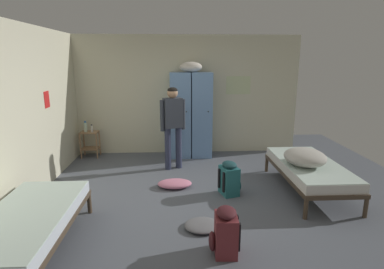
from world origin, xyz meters
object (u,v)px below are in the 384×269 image
(bed_right, at_px, (309,169))
(backpack_teal, at_px, (230,179))
(bedding_heap, at_px, (305,157))
(clothes_pile_pink, at_px, (175,184))
(water_bottle, at_px, (85,127))
(clothes_pile_grey, at_px, (203,225))
(bed_left_front, at_px, (26,222))
(backpack_maroon, at_px, (225,232))
(shelf_unit, at_px, (90,142))
(person_traveler, at_px, (173,121))
(lotion_bottle, at_px, (92,129))
(locker_bank, at_px, (191,113))

(bed_right, relative_size, backpack_teal, 3.45)
(bedding_heap, bearing_deg, clothes_pile_pink, 170.26)
(water_bottle, bearing_deg, clothes_pile_grey, -53.78)
(bed_right, height_order, bed_left_front, same)
(clothes_pile_grey, bearing_deg, backpack_maroon, -69.32)
(shelf_unit, bearing_deg, bed_right, -26.76)
(shelf_unit, height_order, person_traveler, person_traveler)
(bed_right, distance_m, clothes_pile_pink, 2.23)
(bedding_heap, bearing_deg, lotion_bottle, 151.31)
(clothes_pile_grey, bearing_deg, bedding_heap, 29.90)
(clothes_pile_pink, bearing_deg, bedding_heap, -9.74)
(bed_left_front, distance_m, lotion_bottle, 3.53)
(water_bottle, bearing_deg, bedding_heap, -28.45)
(bedding_heap, bearing_deg, bed_right, 37.84)
(backpack_maroon, height_order, clothes_pile_grey, backpack_maroon)
(shelf_unit, distance_m, lotion_bottle, 0.31)
(bed_left_front, distance_m, clothes_pile_pink, 2.41)
(locker_bank, distance_m, backpack_maroon, 3.71)
(bedding_heap, distance_m, backpack_teal, 1.24)
(bed_right, xyz_separation_m, lotion_bottle, (-4.00, 2.01, 0.27))
(bed_left_front, bearing_deg, bed_right, 21.53)
(clothes_pile_pink, bearing_deg, clothes_pile_grey, -74.91)
(bed_left_front, bearing_deg, water_bottle, 95.27)
(water_bottle, bearing_deg, backpack_maroon, -55.74)
(lotion_bottle, bearing_deg, shelf_unit, 150.26)
(locker_bank, relative_size, backpack_maroon, 3.76)
(backpack_teal, bearing_deg, bed_right, 2.75)
(clothes_pile_grey, bearing_deg, clothes_pile_pink, 105.09)
(backpack_teal, bearing_deg, water_bottle, 143.00)
(shelf_unit, bearing_deg, clothes_pile_grey, -54.56)
(lotion_bottle, bearing_deg, bed_right, -26.70)
(clothes_pile_pink, bearing_deg, locker_bank, 78.39)
(backpack_teal, bearing_deg, lotion_bottle, 142.28)
(person_traveler, xyz_separation_m, backpack_teal, (0.91, -1.26, -0.71))
(person_traveler, relative_size, water_bottle, 6.74)
(locker_bank, distance_m, bed_left_front, 4.09)
(bedding_heap, bearing_deg, bed_left_front, -159.16)
(backpack_maroon, height_order, backpack_teal, same)
(backpack_maroon, distance_m, clothes_pile_grey, 0.61)
(bedding_heap, bearing_deg, water_bottle, 151.55)
(backpack_teal, bearing_deg, clothes_pile_pink, 160.40)
(clothes_pile_pink, bearing_deg, bed_right, -6.50)
(backpack_maroon, bearing_deg, bedding_heap, 45.22)
(person_traveler, height_order, clothes_pile_grey, person_traveler)
(shelf_unit, height_order, backpack_maroon, shelf_unit)
(lotion_bottle, bearing_deg, person_traveler, -24.73)
(shelf_unit, distance_m, clothes_pile_grey, 3.86)
(lotion_bottle, relative_size, backpack_maroon, 0.32)
(backpack_teal, distance_m, clothes_pile_pink, 0.96)
(bed_right, relative_size, backpack_maroon, 3.45)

